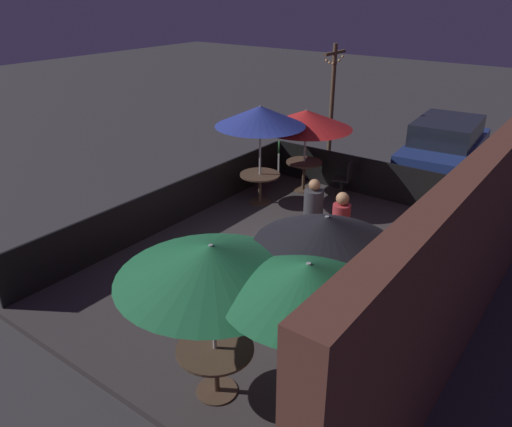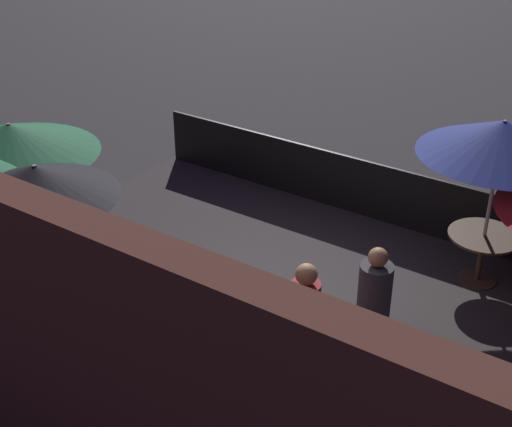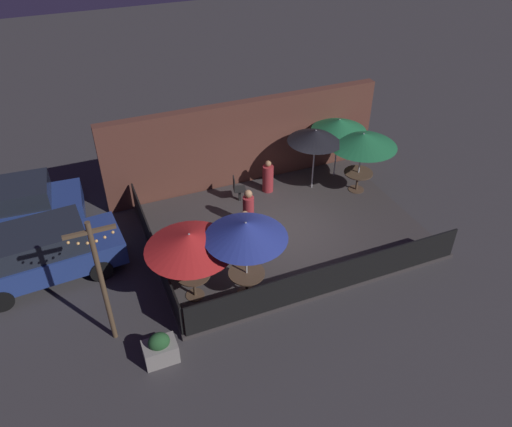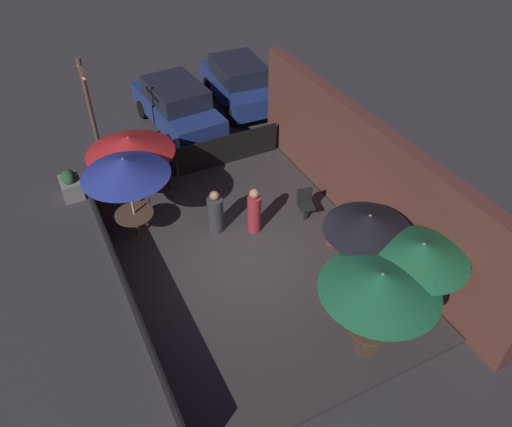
{
  "view_description": "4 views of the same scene",
  "coord_description": "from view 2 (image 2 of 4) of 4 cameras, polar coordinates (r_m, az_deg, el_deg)",
  "views": [
    {
      "loc": [
        6.99,
        4.44,
        4.98
      ],
      "look_at": [
        0.29,
        -0.52,
        1.14
      ],
      "focal_mm": 35.0,
      "sensor_mm": 36.0,
      "label": 1
    },
    {
      "loc": [
        -4.2,
        6.37,
        5.69
      ],
      "look_at": [
        0.43,
        -0.4,
        1.19
      ],
      "focal_mm": 50.0,
      "sensor_mm": 36.0,
      "label": 2
    },
    {
      "loc": [
        -5.5,
        -11.1,
        9.72
      ],
      "look_at": [
        -0.98,
        -0.12,
        1.07
      ],
      "focal_mm": 35.0,
      "sensor_mm": 36.0,
      "label": 3
    },
    {
      "loc": [
        7.72,
        -3.68,
        8.85
      ],
      "look_at": [
        -0.46,
        0.41,
        1.1
      ],
      "focal_mm": 35.0,
      "sensor_mm": 36.0,
      "label": 4
    }
  ],
  "objects": [
    {
      "name": "patio_umbrella_2",
      "position": [
        9.44,
        19.07,
        5.74
      ],
      "size": [
        2.09,
        2.09,
        2.36
      ],
      "color": "#B2B2B7",
      "rests_on": "patio_deck"
    },
    {
      "name": "patio_umbrella_3",
      "position": [
        8.43,
        -17.12,
        2.47
      ],
      "size": [
        1.86,
        1.86,
        2.22
      ],
      "color": "#B2B2B7",
      "rests_on": "patio_deck"
    },
    {
      "name": "patron_0",
      "position": [
        8.28,
        3.92,
        -8.23
      ],
      "size": [
        0.49,
        0.49,
        1.31
      ],
      "rotation": [
        0.0,
        0.0,
        2.5
      ],
      "color": "maroon",
      "rests_on": "patio_deck"
    },
    {
      "name": "patron_2",
      "position": [
        8.79,
        9.44,
        -6.61
      ],
      "size": [
        0.58,
        0.58,
        1.23
      ],
      "rotation": [
        0.0,
        0.0,
        0.67
      ],
      "color": "#333338",
      "rests_on": "patio_deck"
    },
    {
      "name": "patron_1",
      "position": [
        8.01,
        -10.64,
        -10.89
      ],
      "size": [
        0.44,
        0.44,
        1.19
      ],
      "rotation": [
        0.0,
        0.0,
        4.53
      ],
      "color": "maroon",
      "rests_on": "patio_deck"
    },
    {
      "name": "building_wall",
      "position": [
        6.68,
        -15.09,
        -10.85
      ],
      "size": [
        9.82,
        0.36,
        3.08
      ],
      "color": "brown",
      "rests_on": "ground_plane"
    },
    {
      "name": "dining_table_2",
      "position": [
        10.1,
        17.69,
        -2.34
      ],
      "size": [
        0.96,
        0.96,
        0.73
      ],
      "color": "#4C3828",
      "rests_on": "patio_deck"
    },
    {
      "name": "fence_front",
      "position": [
        11.44,
        9.06,
        1.9
      ],
      "size": [
        8.02,
        0.05,
        0.95
      ],
      "color": "black",
      "rests_on": "patio_deck"
    },
    {
      "name": "patio_chair_1",
      "position": [
        7.51,
        -3.0,
        -13.83
      ],
      "size": [
        0.48,
        0.48,
        0.91
      ],
      "rotation": [
        0.0,
        0.0,
        -0.23
      ],
      "color": "black",
      "rests_on": "patio_deck"
    },
    {
      "name": "dining_table_1",
      "position": [
        10.46,
        -17.81,
        -1.35
      ],
      "size": [
        0.99,
        0.99,
        0.71
      ],
      "color": "#4C3828",
      "rests_on": "patio_deck"
    },
    {
      "name": "ground_plane",
      "position": [
        9.52,
        0.75,
        -7.98
      ],
      "size": [
        60.0,
        60.0,
        0.0
      ],
      "primitive_type": "plane",
      "color": "#383538"
    },
    {
      "name": "patio_deck",
      "position": [
        9.48,
        0.75,
        -7.69
      ],
      "size": [
        8.22,
        6.03,
        0.12
      ],
      "color": "#383333",
      "rests_on": "ground_plane"
    },
    {
      "name": "patio_umbrella_1",
      "position": [
        9.87,
        -19.0,
        5.65
      ],
      "size": [
        2.28,
        2.28,
        2.17
      ],
      "color": "#B2B2B7",
      "rests_on": "patio_deck"
    }
  ]
}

